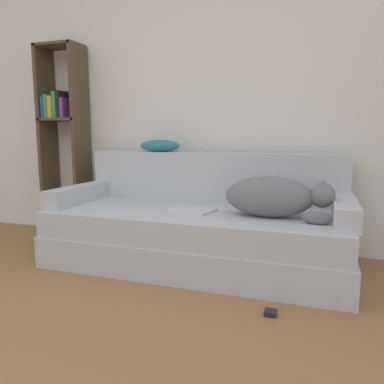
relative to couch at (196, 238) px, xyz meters
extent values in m
cube|color=silver|center=(-0.14, 0.61, 1.14)|extent=(8.12, 0.06, 2.70)
cube|color=#B2B7BC|center=(0.00, 0.00, -0.09)|extent=(2.19, 0.93, 0.23)
cube|color=#B2B7BC|center=(0.00, -0.01, 0.12)|extent=(2.15, 0.89, 0.19)
cube|color=#B2B7BC|center=(0.00, 0.40, 0.42)|extent=(2.15, 0.15, 0.41)
cube|color=#B2B7BC|center=(-1.02, -0.01, 0.28)|extent=(0.15, 0.74, 0.14)
cube|color=#B2B7BC|center=(1.02, -0.01, 0.28)|extent=(0.15, 0.74, 0.14)
ellipsoid|color=slate|center=(0.53, -0.05, 0.35)|extent=(0.59, 0.27, 0.28)
sphere|color=slate|center=(0.88, -0.05, 0.38)|extent=(0.16, 0.16, 0.16)
cone|color=slate|center=(0.88, -0.10, 0.44)|extent=(0.06, 0.06, 0.07)
cone|color=slate|center=(0.88, -0.01, 0.44)|extent=(0.06, 0.06, 0.07)
ellipsoid|color=slate|center=(0.85, -0.17, 0.25)|extent=(0.18, 0.07, 0.08)
cube|color=silver|center=(-0.02, -0.04, 0.22)|extent=(0.36, 0.28, 0.02)
ellipsoid|color=teal|center=(-0.46, 0.38, 0.67)|extent=(0.36, 0.20, 0.10)
cube|color=#4C3823|center=(-1.67, 0.43, 0.69)|extent=(0.04, 0.26, 1.79)
cube|color=#4C3823|center=(-1.28, 0.43, 0.69)|extent=(0.04, 0.26, 1.79)
cube|color=#4C3823|center=(-1.47, 0.43, 1.57)|extent=(0.40, 0.26, 0.02)
cube|color=#4C3823|center=(-1.47, 0.43, 0.91)|extent=(0.40, 0.26, 0.02)
cube|color=#234C93|center=(-1.62, 0.41, 1.01)|extent=(0.03, 0.20, 0.19)
cube|color=#337F42|center=(-1.58, 0.41, 1.03)|extent=(0.04, 0.20, 0.22)
cube|color=gold|center=(-1.54, 0.41, 1.02)|extent=(0.04, 0.20, 0.20)
cube|color=#337F42|center=(-1.49, 0.41, 1.04)|extent=(0.04, 0.20, 0.24)
cube|color=black|center=(-1.44, 0.41, 1.04)|extent=(0.03, 0.20, 0.25)
cube|color=#753384|center=(-1.41, 0.41, 1.01)|extent=(0.03, 0.20, 0.18)
cube|color=black|center=(0.64, -0.63, -0.19)|extent=(0.07, 0.07, 0.03)
camera|label=1|loc=(0.86, -2.57, 0.77)|focal=35.00mm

